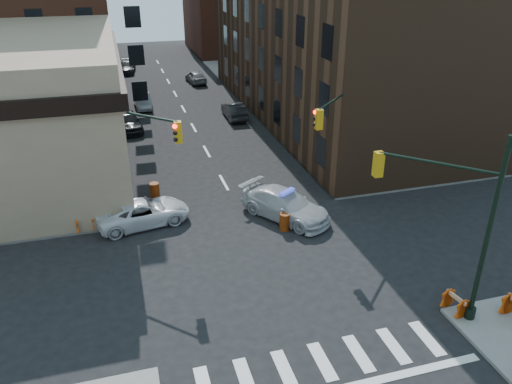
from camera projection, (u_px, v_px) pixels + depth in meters
ground at (268, 264)px, 24.63m from camera, size 140.00×140.00×0.00m
sidewalk_ne at (372, 82)px, 58.67m from camera, size 34.00×54.50×0.15m
commercial_row_ne at (333, 38)px, 44.30m from camera, size 14.00×34.00×14.00m
filler_ne at (243, 9)px, 75.70m from camera, size 16.00×16.00×12.00m
signal_pole_se at (460, 217)px, 19.35m from camera, size 5.40×5.27×8.00m
signal_pole_nw at (131, 156)px, 25.91m from camera, size 3.58×3.67×8.00m
signal_pole_ne at (338, 135)px, 28.83m from camera, size 3.67×3.58×8.00m
tree_ne_near at (263, 73)px, 47.49m from camera, size 3.00×3.00×4.85m
tree_ne_far at (242, 57)px, 54.41m from camera, size 3.00×3.00×4.85m
police_car at (285, 205)px, 28.57m from camera, size 4.93×5.93×1.62m
pickup at (143, 212)px, 27.96m from camera, size 5.52×3.27×1.44m
parked_car_wnear at (128, 121)px, 42.67m from camera, size 2.54×5.05×1.65m
parked_car_wfar at (143, 101)px, 48.84m from camera, size 1.61×4.27×1.39m
parked_car_wdeep at (127, 67)px, 63.25m from camera, size 2.65×5.20×1.44m
parked_car_enear at (234, 111)px, 45.81m from camera, size 1.58×4.50×1.48m
parked_car_efar at (196, 77)px, 58.24m from camera, size 2.17×4.49×1.48m
pedestrian_a at (82, 205)px, 28.21m from camera, size 0.68×0.52×1.67m
pedestrian_b at (45, 192)px, 29.43m from camera, size 1.10×0.96×1.92m
barrel_road at (284, 222)px, 27.44m from camera, size 0.60×0.60×0.98m
barrel_bank at (155, 191)px, 30.96m from camera, size 0.62×0.62×1.03m
barricade_se_a at (455, 304)px, 20.95m from camera, size 0.72×1.17×0.82m
barricade_nw_a at (81, 214)px, 28.16m from camera, size 1.15×0.69×0.82m
barricade_nw_b at (84, 223)px, 27.15m from camera, size 1.16×0.73×0.81m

